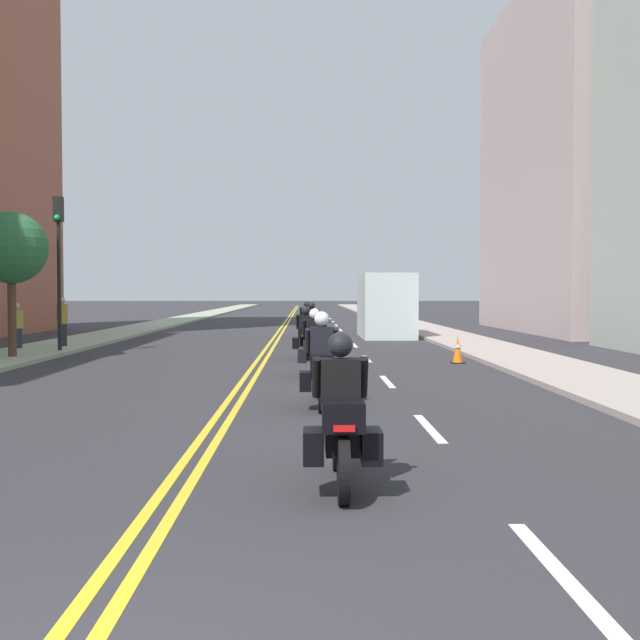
{
  "coord_description": "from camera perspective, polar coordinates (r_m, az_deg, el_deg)",
  "views": [
    {
      "loc": [
        1.32,
        -3.45,
        1.98
      ],
      "look_at": [
        1.69,
        18.04,
        1.23
      ],
      "focal_mm": 44.33,
      "sensor_mm": 36.0,
      "label": 1
    }
  ],
  "objects": [
    {
      "name": "centreline_yellow_inner",
      "position": [
        51.5,
        -2.58,
        -0.2
      ],
      "size": [
        0.12,
        132.0,
        0.01
      ],
      "primitive_type": "cube",
      "color": "yellow",
      "rests_on": "ground"
    },
    {
      "name": "motorcycle_1",
      "position": [
        13.68,
        0.13,
        -3.58
      ],
      "size": [
        0.76,
        2.25,
        1.65
      ],
      "rotation": [
        0.0,
        0.0,
        -0.0
      ],
      "color": "black",
      "rests_on": "ground"
    },
    {
      "name": "motorcycle_0",
      "position": [
        8.03,
        1.52,
        -7.5
      ],
      "size": [
        0.76,
        2.1,
        1.58
      ],
      "rotation": [
        0.0,
        0.0,
        -0.0
      ],
      "color": "black",
      "rests_on": "ground"
    },
    {
      "name": "motorcycle_4",
      "position": [
        28.99,
        -0.61,
        -0.61
      ],
      "size": [
        0.78,
        2.25,
        1.65
      ],
      "rotation": [
        0.0,
        0.0,
        -0.04
      ],
      "color": "black",
      "rests_on": "ground"
    },
    {
      "name": "street_tree_0",
      "position": [
        24.66,
        -21.4,
        4.81
      ],
      "size": [
        2.09,
        2.09,
        4.33
      ],
      "color": "#503423",
      "rests_on": "ground"
    },
    {
      "name": "pedestrian_0",
      "position": [
        28.25,
        -21.05,
        -0.45
      ],
      "size": [
        0.41,
        0.4,
        1.63
      ],
      "rotation": [
        0.0,
        0.0,
        3.87
      ],
      "color": "#202C39",
      "rests_on": "ground"
    },
    {
      "name": "traffic_light_near",
      "position": [
        26.75,
        -18.34,
        5.05
      ],
      "size": [
        0.28,
        0.38,
        5.05
      ],
      "color": "black",
      "rests_on": "ground"
    },
    {
      "name": "motorcycle_2",
      "position": [
        18.69,
        -0.39,
        -2.07
      ],
      "size": [
        0.77,
        2.31,
        1.6
      ],
      "rotation": [
        0.0,
        0.0,
        -0.02
      ],
      "color": "black",
      "rests_on": "ground"
    },
    {
      "name": "centreline_yellow_outer",
      "position": [
        51.5,
        -2.31,
        -0.2
      ],
      "size": [
        0.12,
        132.0,
        0.01
      ],
      "primitive_type": "cube",
      "color": "yellow",
      "rests_on": "ground"
    },
    {
      "name": "sidewalk_left",
      "position": [
        52.24,
        -10.76,
        -0.14
      ],
      "size": [
        2.65,
        144.0,
        0.12
      ],
      "primitive_type": "cube",
      "color": "#99A689",
      "rests_on": "ground"
    },
    {
      "name": "pedestrian_1",
      "position": [
        28.83,
        -18.12,
        -0.17
      ],
      "size": [
        0.41,
        0.41,
        1.81
      ],
      "rotation": [
        0.0,
        0.0,
        2.4
      ],
      "color": "#22272E",
      "rests_on": "ground"
    },
    {
      "name": "lane_dashes_white",
      "position": [
        32.56,
        2.18,
        -1.48
      ],
      "size": [
        0.14,
        56.4,
        0.01
      ],
      "color": "silver",
      "rests_on": "ground"
    },
    {
      "name": "parked_truck",
      "position": [
        35.69,
        4.66,
        0.86
      ],
      "size": [
        2.2,
        6.5,
        2.8
      ],
      "color": "silver",
      "rests_on": "ground"
    },
    {
      "name": "ground_plane",
      "position": [
        51.5,
        -2.45,
        -0.2
      ],
      "size": [
        264.0,
        264.0,
        0.0
      ],
      "primitive_type": "plane",
      "color": "#2E2C31"
    },
    {
      "name": "building_right_1",
      "position": [
        43.14,
        19.46,
        10.74
      ],
      "size": [
        8.35,
        16.9,
        17.24
      ],
      "color": "#BFA7A5",
      "rests_on": "ground"
    },
    {
      "name": "motorcycle_5",
      "position": [
        34.27,
        -0.98,
        -0.23
      ],
      "size": [
        0.78,
        2.14,
        1.6
      ],
      "rotation": [
        0.0,
        0.0,
        0.06
      ],
      "color": "black",
      "rests_on": "ground"
    },
    {
      "name": "traffic_cone_0",
      "position": [
        22.38,
        9.91,
        -2.14
      ],
      "size": [
        0.36,
        0.36,
        0.76
      ],
      "color": "black",
      "rests_on": "ground"
    },
    {
      "name": "sidewalk_right",
      "position": [
        51.86,
        5.93,
        -0.13
      ],
      "size": [
        2.65,
        144.0,
        0.12
      ],
      "primitive_type": "cube",
      "color": "#A99991",
      "rests_on": "ground"
    },
    {
      "name": "motorcycle_3",
      "position": [
        23.52,
        -1.05,
        -1.23
      ],
      "size": [
        0.77,
        2.19,
        1.57
      ],
      "rotation": [
        0.0,
        0.0,
        -0.02
      ],
      "color": "black",
      "rests_on": "ground"
    }
  ]
}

